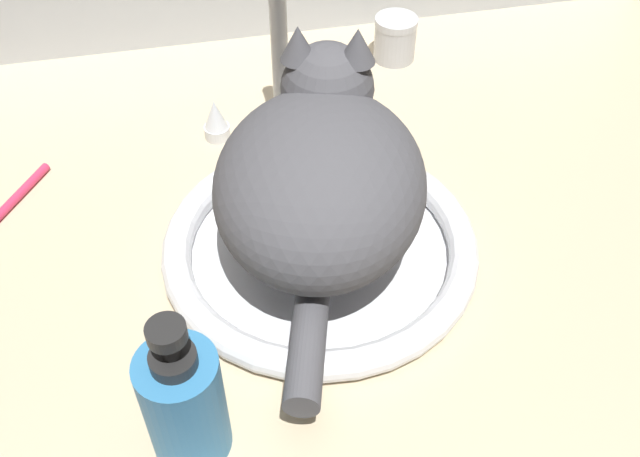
# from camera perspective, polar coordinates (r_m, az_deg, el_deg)

# --- Properties ---
(countertop) EXTENTS (1.14, 0.75, 0.03)m
(countertop) POSITION_cam_1_polar(r_m,az_deg,el_deg) (0.84, 1.86, 1.32)
(countertop) COLOR #CCB793
(countertop) RESTS_ON ground
(sink_basin) EXTENTS (0.33, 0.33, 0.03)m
(sink_basin) POSITION_cam_1_polar(r_m,az_deg,el_deg) (0.76, -0.00, -1.39)
(sink_basin) COLOR white
(sink_basin) RESTS_ON countertop
(faucet) EXTENTS (0.20, 0.09, 0.23)m
(faucet) POSITION_cam_1_polar(r_m,az_deg,el_deg) (0.88, -3.06, 12.07)
(faucet) COLOR silver
(faucet) RESTS_ON countertop
(cat) EXTENTS (0.27, 0.36, 0.18)m
(cat) POSITION_cam_1_polar(r_m,az_deg,el_deg) (0.71, 0.09, 4.57)
(cat) COLOR #4C4C51
(cat) RESTS_ON sink_basin
(metal_jar) EXTENTS (0.06, 0.06, 0.06)m
(metal_jar) POSITION_cam_1_polar(r_m,az_deg,el_deg) (1.05, 5.91, 14.61)
(metal_jar) COLOR #B2B5BA
(metal_jar) RESTS_ON countertop
(soap_pump_bottle) EXTENTS (0.07, 0.07, 0.16)m
(soap_pump_bottle) POSITION_cam_1_polar(r_m,az_deg,el_deg) (0.60, -10.61, -13.29)
(soap_pump_bottle) COLOR teal
(soap_pump_bottle) RESTS_ON countertop
(toothbrush) EXTENTS (0.10, 0.14, 0.02)m
(toothbrush) POSITION_cam_1_polar(r_m,az_deg,el_deg) (0.88, -23.77, 1.14)
(toothbrush) COLOR #D83359
(toothbrush) RESTS_ON countertop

